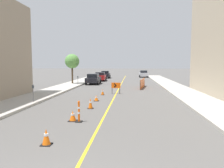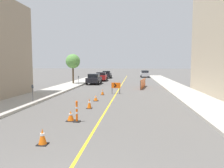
# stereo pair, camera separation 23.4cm
# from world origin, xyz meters

# --- Properties ---
(lane_stripe) EXTENTS (0.12, 53.34, 0.01)m
(lane_stripe) POSITION_xyz_m (0.00, 26.67, 0.00)
(lane_stripe) COLOR gold
(lane_stripe) RESTS_ON ground_plane
(sidewalk_left) EXTENTS (3.12, 53.34, 0.17)m
(sidewalk_left) POSITION_xyz_m (-7.10, 26.67, 0.09)
(sidewalk_left) COLOR #ADA89E
(sidewalk_left) RESTS_ON ground_plane
(sidewalk_right) EXTENTS (3.12, 53.34, 0.17)m
(sidewalk_right) POSITION_xyz_m (7.10, 26.67, 0.09)
(sidewalk_right) COLOR #ADA89E
(sidewalk_right) RESTS_ON ground_plane
(traffic_cone_nearest) EXTENTS (0.39, 0.39, 0.62)m
(traffic_cone_nearest) POSITION_xyz_m (-1.61, 4.16, 0.31)
(traffic_cone_nearest) COLOR black
(traffic_cone_nearest) RESTS_ON ground_plane
(traffic_cone_second) EXTENTS (0.45, 0.45, 0.56)m
(traffic_cone_second) POSITION_xyz_m (-1.54, 7.64, 0.27)
(traffic_cone_second) COLOR black
(traffic_cone_second) RESTS_ON ground_plane
(traffic_cone_third) EXTENTS (0.37, 0.37, 0.71)m
(traffic_cone_third) POSITION_xyz_m (-1.22, 10.97, 0.35)
(traffic_cone_third) COLOR black
(traffic_cone_third) RESTS_ON ground_plane
(traffic_cone_fourth) EXTENTS (0.42, 0.42, 0.48)m
(traffic_cone_fourth) POSITION_xyz_m (-1.32, 14.06, 0.24)
(traffic_cone_fourth) COLOR black
(traffic_cone_fourth) RESTS_ON ground_plane
(traffic_cone_fifth) EXTENTS (0.35, 0.35, 0.58)m
(traffic_cone_fifth) POSITION_xyz_m (-1.26, 17.63, 0.29)
(traffic_cone_fifth) COLOR black
(traffic_cone_fifth) RESTS_ON ground_plane
(delineator_post_front) EXTENTS (0.34, 0.34, 1.13)m
(delineator_post_front) POSITION_xyz_m (-1.17, 7.49, 0.48)
(delineator_post_front) COLOR black
(delineator_post_front) RESTS_ON ground_plane
(arrow_barricade_primary) EXTENTS (0.93, 0.12, 1.15)m
(arrow_barricade_primary) POSITION_xyz_m (-0.02, 18.60, 0.81)
(arrow_barricade_primary) COLOR #EF560C
(arrow_barricade_primary) RESTS_ON ground_plane
(safety_mesh_fence) EXTENTS (0.86, 5.25, 1.15)m
(safety_mesh_fence) POSITION_xyz_m (2.98, 24.57, 0.57)
(safety_mesh_fence) COLOR #EF560C
(safety_mesh_fence) RESTS_ON ground_plane
(parked_car_curb_near) EXTENTS (1.93, 4.30, 1.59)m
(parked_car_curb_near) POSITION_xyz_m (-4.22, 29.16, 0.80)
(parked_car_curb_near) COLOR black
(parked_car_curb_near) RESTS_ON ground_plane
(parked_car_curb_mid) EXTENTS (2.03, 4.39, 1.59)m
(parked_car_curb_mid) POSITION_xyz_m (-4.07, 35.59, 0.80)
(parked_car_curb_mid) COLOR maroon
(parked_car_curb_mid) RESTS_ON ground_plane
(parked_car_curb_far) EXTENTS (1.95, 4.36, 1.59)m
(parked_car_curb_far) POSITION_xyz_m (-4.11, 43.61, 0.80)
(parked_car_curb_far) COLOR black
(parked_car_curb_far) RESTS_ON ground_plane
(parked_car_opposite_side) EXTENTS (2.04, 4.39, 1.59)m
(parked_car_opposite_side) POSITION_xyz_m (4.32, 47.74, 0.80)
(parked_car_opposite_side) COLOR #B7B7BC
(parked_car_opposite_side) RESTS_ON ground_plane
(parking_meter_near_curb) EXTENTS (0.12, 0.11, 1.32)m
(parking_meter_near_curb) POSITION_xyz_m (-5.89, 12.30, 1.10)
(parking_meter_near_curb) COLOR #4C4C51
(parking_meter_near_curb) RESTS_ON sidewalk_left
(parking_meter_far_curb) EXTENTS (0.12, 0.11, 1.24)m
(parking_meter_far_curb) POSITION_xyz_m (-5.89, 26.20, 1.06)
(parking_meter_far_curb) COLOR #4C4C51
(parking_meter_far_curb) RESTS_ON sidewalk_left
(street_tree_left_near) EXTENTS (2.12, 2.12, 4.36)m
(street_tree_left_near) POSITION_xyz_m (-7.25, 28.34, 3.44)
(street_tree_left_near) COLOR #4C3823
(street_tree_left_near) RESTS_ON sidewalk_left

